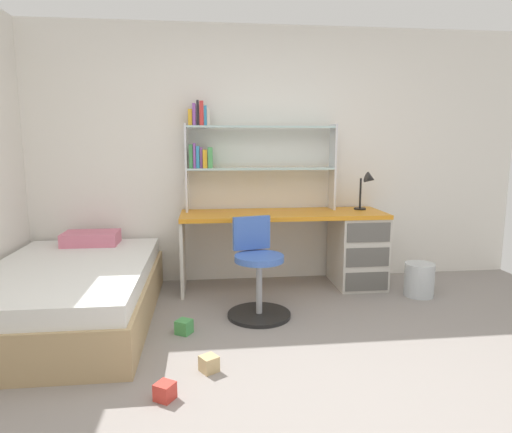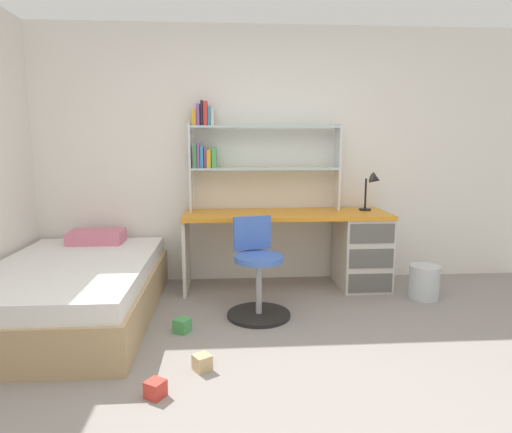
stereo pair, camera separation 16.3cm
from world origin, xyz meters
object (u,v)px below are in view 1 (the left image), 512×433
(desk, at_px, (336,244))
(bookshelf_hutch, at_px, (238,149))
(desk_lamp, at_px, (368,185))
(bed_platform, at_px, (70,293))
(toy_block_natural_2, at_px, (209,364))
(toy_block_green_0, at_px, (184,327))
(swivel_chair, at_px, (258,278))
(waste_bin, at_px, (419,280))
(toy_block_red_1, at_px, (165,391))

(desk, height_order, bookshelf_hutch, bookshelf_hutch)
(desk_lamp, distance_m, bed_platform, 2.89)
(desk_lamp, height_order, toy_block_natural_2, desk_lamp)
(toy_block_green_0, xyz_separation_m, toy_block_natural_2, (0.18, -0.59, -0.00))
(desk_lamp, bearing_deg, swivel_chair, -146.93)
(desk_lamp, height_order, toy_block_green_0, desk_lamp)
(bookshelf_hutch, distance_m, swivel_chair, 1.38)
(desk_lamp, bearing_deg, bookshelf_hutch, 174.65)
(waste_bin, bearing_deg, toy_block_natural_2, -148.72)
(bed_platform, relative_size, toy_block_green_0, 18.88)
(desk, bearing_deg, bed_platform, -164.15)
(toy_block_red_1, xyz_separation_m, toy_block_natural_2, (0.25, 0.29, 0.00))
(toy_block_red_1, bearing_deg, toy_block_natural_2, 49.24)
(toy_block_red_1, bearing_deg, desk_lamp, 46.44)
(desk_lamp, bearing_deg, waste_bin, -52.86)
(desk_lamp, height_order, toy_block_red_1, desk_lamp)
(toy_block_green_0, bearing_deg, bed_platform, 159.27)
(bookshelf_hutch, height_order, toy_block_green_0, bookshelf_hutch)
(desk, xyz_separation_m, bookshelf_hutch, (-0.95, 0.19, 0.93))
(bookshelf_hutch, distance_m, bed_platform, 2.00)
(toy_block_green_0, bearing_deg, bookshelf_hutch, 67.22)
(desk, bearing_deg, bookshelf_hutch, 168.77)
(bookshelf_hutch, height_order, desk_lamp, bookshelf_hutch)
(desk, distance_m, swivel_chair, 1.12)
(waste_bin, bearing_deg, desk_lamp, 127.14)
(desk_lamp, bearing_deg, toy_block_green_0, -148.90)
(bed_platform, bearing_deg, waste_bin, 5.00)
(toy_block_green_0, height_order, toy_block_red_1, toy_block_green_0)
(swivel_chair, distance_m, toy_block_red_1, 1.37)
(desk_lamp, distance_m, waste_bin, 1.03)
(desk, xyz_separation_m, toy_block_red_1, (-1.52, -1.88, -0.38))
(desk, relative_size, bed_platform, 1.00)
(bookshelf_hutch, relative_size, toy_block_red_1, 15.23)
(desk_lamp, xyz_separation_m, swivel_chair, (-1.20, -0.78, -0.68))
(bed_platform, distance_m, toy_block_red_1, 1.49)
(bed_platform, bearing_deg, toy_block_green_0, -20.73)
(desk, relative_size, toy_block_natural_2, 19.82)
(desk_lamp, height_order, swivel_chair, desk_lamp)
(swivel_chair, relative_size, toy_block_natural_2, 8.12)
(bookshelf_hutch, relative_size, toy_block_green_0, 14.11)
(bookshelf_hutch, relative_size, swivel_chair, 1.83)
(toy_block_green_0, bearing_deg, desk, 34.78)
(bookshelf_hutch, distance_m, toy_block_natural_2, 2.24)
(desk, distance_m, bed_platform, 2.46)
(bookshelf_hutch, bearing_deg, toy_block_green_0, -112.78)
(desk_lamp, bearing_deg, desk, -168.39)
(desk, xyz_separation_m, swivel_chair, (-0.86, -0.71, -0.10))
(waste_bin, xyz_separation_m, toy_block_red_1, (-2.21, -1.48, -0.11))
(swivel_chair, bearing_deg, bed_platform, 178.41)
(toy_block_red_1, bearing_deg, swivel_chair, 60.67)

